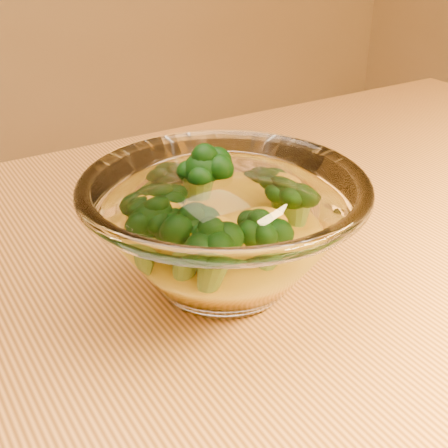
{
  "coord_description": "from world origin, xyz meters",
  "views": [
    {
      "loc": [
        -0.29,
        -0.35,
        1.05
      ],
      "look_at": [
        -0.06,
        0.03,
        0.81
      ],
      "focal_mm": 50.0,
      "sensor_mm": 36.0,
      "label": 1
    }
  ],
  "objects": [
    {
      "name": "broccoli_heap",
      "position": [
        -0.07,
        0.03,
        0.82
      ],
      "size": [
        0.14,
        0.14,
        0.08
      ],
      "color": "black",
      "rests_on": "cheese_sauce"
    },
    {
      "name": "glass_bowl",
      "position": [
        -0.06,
        0.03,
        0.8
      ],
      "size": [
        0.23,
        0.23,
        0.1
      ],
      "color": "white",
      "rests_on": "table"
    },
    {
      "name": "table",
      "position": [
        0.0,
        0.0,
        0.65
      ],
      "size": [
        1.2,
        0.8,
        0.75
      ],
      "color": "#D08A3E",
      "rests_on": "ground"
    },
    {
      "name": "cheese_sauce",
      "position": [
        -0.06,
        0.03,
        0.78
      ],
      "size": [
        0.12,
        0.12,
        0.03
      ],
      "primitive_type": "ellipsoid",
      "color": "#FFA115",
      "rests_on": "glass_bowl"
    }
  ]
}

